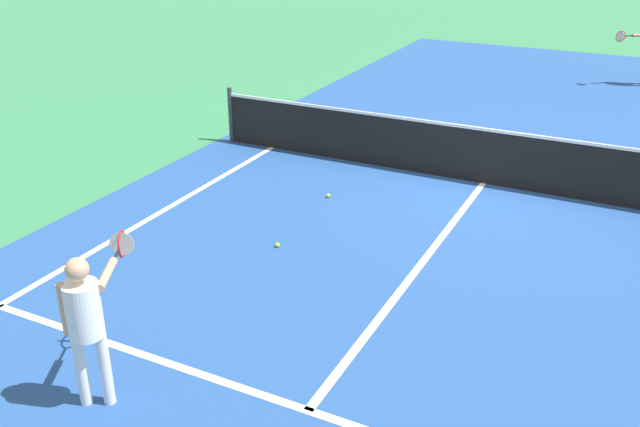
{
  "coord_description": "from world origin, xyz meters",
  "views": [
    {
      "loc": [
        2.42,
        -10.99,
        4.38
      ],
      "look_at": [
        -0.92,
        -4.31,
        1.0
      ],
      "focal_mm": 39.18,
      "sensor_mm": 36.0,
      "label": 1
    }
  ],
  "objects_px": {
    "tennis_ball_mid_court": "(277,245)",
    "net": "(486,156)",
    "player_near": "(86,315)",
    "tennis_ball_near_net": "(328,196)"
  },
  "relations": [
    {
      "from": "player_near",
      "to": "tennis_ball_mid_court",
      "type": "bearing_deg",
      "value": 91.26
    },
    {
      "from": "player_near",
      "to": "tennis_ball_near_net",
      "type": "bearing_deg",
      "value": 92.27
    },
    {
      "from": "net",
      "to": "tennis_ball_mid_court",
      "type": "distance_m",
      "value": 4.12
    },
    {
      "from": "net",
      "to": "tennis_ball_near_net",
      "type": "bearing_deg",
      "value": -140.19
    },
    {
      "from": "net",
      "to": "tennis_ball_near_net",
      "type": "xyz_separation_m",
      "value": [
        -2.07,
        -1.72,
        -0.46
      ]
    },
    {
      "from": "tennis_ball_mid_court",
      "to": "net",
      "type": "bearing_deg",
      "value": 61.82
    },
    {
      "from": "net",
      "to": "player_near",
      "type": "bearing_deg",
      "value": -104.51
    },
    {
      "from": "tennis_ball_near_net",
      "to": "player_near",
      "type": "bearing_deg",
      "value": -87.73
    },
    {
      "from": "net",
      "to": "tennis_ball_near_net",
      "type": "height_order",
      "value": "net"
    },
    {
      "from": "net",
      "to": "tennis_ball_near_net",
      "type": "distance_m",
      "value": 2.73
    }
  ]
}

